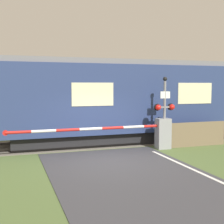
{
  "coord_description": "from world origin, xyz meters",
  "views": [
    {
      "loc": [
        -3.52,
        -10.5,
        2.77
      ],
      "look_at": [
        0.72,
        2.08,
        1.61
      ],
      "focal_mm": 50.0,
      "sensor_mm": 36.0,
      "label": 1
    }
  ],
  "objects": [
    {
      "name": "roadside_fence",
      "position": [
        4.46,
        1.47,
        0.55
      ],
      "size": [
        3.11,
        0.06,
        1.1
      ],
      "color": "#726047",
      "rests_on": "ground_plane"
    },
    {
      "name": "signal_post",
      "position": [
        2.92,
        1.47,
        1.77
      ],
      "size": [
        0.96,
        0.26,
        3.12
      ],
      "color": "gray",
      "rests_on": "ground_plane"
    },
    {
      "name": "ground_plane",
      "position": [
        0.0,
        0.0,
        0.0
      ],
      "size": [
        80.0,
        80.0,
        0.0
      ],
      "primitive_type": "plane",
      "color": "#4C6033"
    },
    {
      "name": "track_bed",
      "position": [
        0.0,
        3.76,
        0.02
      ],
      "size": [
        36.0,
        3.2,
        0.13
      ],
      "color": "#666056",
      "rests_on": "ground_plane"
    },
    {
      "name": "train",
      "position": [
        4.94,
        3.75,
        2.01
      ],
      "size": [
        18.24,
        3.01,
        3.92
      ],
      "color": "black",
      "rests_on": "ground_plane"
    },
    {
      "name": "crossing_barrier",
      "position": [
        2.26,
        1.48,
        0.73
      ],
      "size": [
        6.88,
        0.44,
        1.32
      ],
      "color": "gray",
      "rests_on": "ground_plane"
    }
  ]
}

